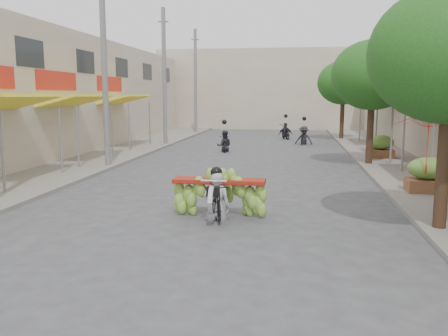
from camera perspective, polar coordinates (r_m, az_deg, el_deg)
ground at (r=7.55m, az=-9.72°, el=-14.50°), size 120.00×120.00×0.00m
sidewalk_left at (r=23.65m, az=-14.65°, el=1.38°), size 4.00×60.00×0.12m
sidewalk_right at (r=22.30m, az=20.68°, el=0.67°), size 4.00×60.00×0.12m
far_building at (r=44.64m, az=5.60°, el=9.37°), size 20.00×6.00×7.00m
utility_pole_mid at (r=20.11m, az=-14.19°, el=11.49°), size 0.60×0.24×8.00m
utility_pole_far at (r=28.64m, az=-7.19°, el=10.78°), size 0.60×0.24×8.00m
utility_pole_back at (r=37.38m, az=-3.45°, el=10.33°), size 0.60×0.24×8.00m
street_tree_mid at (r=20.85m, az=17.45°, el=10.58°), size 3.40×3.40×5.25m
street_tree_far at (r=32.75m, az=14.16°, el=9.89°), size 3.40×3.40×5.25m
produce_crate_mid at (r=15.29m, az=23.37°, el=-0.46°), size 1.20×0.88×1.16m
produce_crate_far at (r=23.04m, az=18.30°, el=2.68°), size 1.20×0.88×1.16m
banana_motorbike at (r=11.49m, az=-0.75°, el=-2.47°), size 2.27×1.79×2.19m
market_umbrella at (r=14.54m, az=23.62°, el=6.07°), size 2.44×2.44×1.75m
pedestrian at (r=23.54m, az=18.30°, el=3.36°), size 0.91×0.69×1.65m
bg_motorbike_a at (r=25.14m, az=0.04°, el=3.75°), size 0.86×1.47×1.95m
bg_motorbike_b at (r=29.29m, az=9.60°, el=4.41°), size 1.14×1.93×1.95m
bg_motorbike_c at (r=32.83m, az=7.41°, el=4.82°), size 1.11×1.88×1.95m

